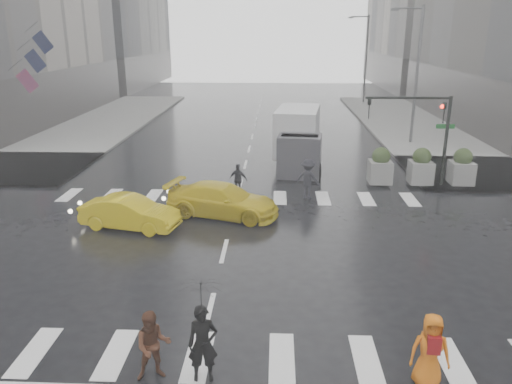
{
  "coord_description": "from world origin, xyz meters",
  "views": [
    {
      "loc": [
        1.81,
        -16.08,
        7.43
      ],
      "look_at": [
        1.05,
        2.0,
        1.56
      ],
      "focal_mm": 35.0,
      "sensor_mm": 36.0,
      "label": 1
    }
  ],
  "objects_px": {
    "taxi_mid": "(130,213)",
    "traffic_signal_pole": "(427,123)",
    "pedestrian_brown": "(153,346)",
    "pedestrian_orange": "(430,351)",
    "box_truck": "(298,137)"
  },
  "relations": [
    {
      "from": "taxi_mid",
      "to": "traffic_signal_pole",
      "type": "bearing_deg",
      "value": -52.49
    },
    {
      "from": "taxi_mid",
      "to": "pedestrian_brown",
      "type": "bearing_deg",
      "value": -148.34
    },
    {
      "from": "pedestrian_orange",
      "to": "taxi_mid",
      "type": "bearing_deg",
      "value": 140.87
    },
    {
      "from": "pedestrian_orange",
      "to": "taxi_mid",
      "type": "relative_size",
      "value": 0.45
    },
    {
      "from": "pedestrian_brown",
      "to": "pedestrian_orange",
      "type": "xyz_separation_m",
      "value": [
        6.01,
        -0.01,
        0.05
      ]
    },
    {
      "from": "pedestrian_brown",
      "to": "pedestrian_orange",
      "type": "relative_size",
      "value": 0.95
    },
    {
      "from": "taxi_mid",
      "to": "box_truck",
      "type": "distance_m",
      "value": 11.84
    },
    {
      "from": "pedestrian_orange",
      "to": "pedestrian_brown",
      "type": "bearing_deg",
      "value": -175.03
    },
    {
      "from": "pedestrian_orange",
      "to": "traffic_signal_pole",
      "type": "bearing_deg",
      "value": 80.5
    },
    {
      "from": "pedestrian_orange",
      "to": "taxi_mid",
      "type": "distance_m",
      "value": 12.64
    },
    {
      "from": "pedestrian_orange",
      "to": "box_truck",
      "type": "height_order",
      "value": "box_truck"
    },
    {
      "from": "pedestrian_brown",
      "to": "pedestrian_orange",
      "type": "height_order",
      "value": "pedestrian_orange"
    },
    {
      "from": "taxi_mid",
      "to": "box_truck",
      "type": "relative_size",
      "value": 0.64
    },
    {
      "from": "pedestrian_orange",
      "to": "box_truck",
      "type": "distance_m",
      "value": 18.51
    },
    {
      "from": "pedestrian_brown",
      "to": "box_truck",
      "type": "height_order",
      "value": "box_truck"
    }
  ]
}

